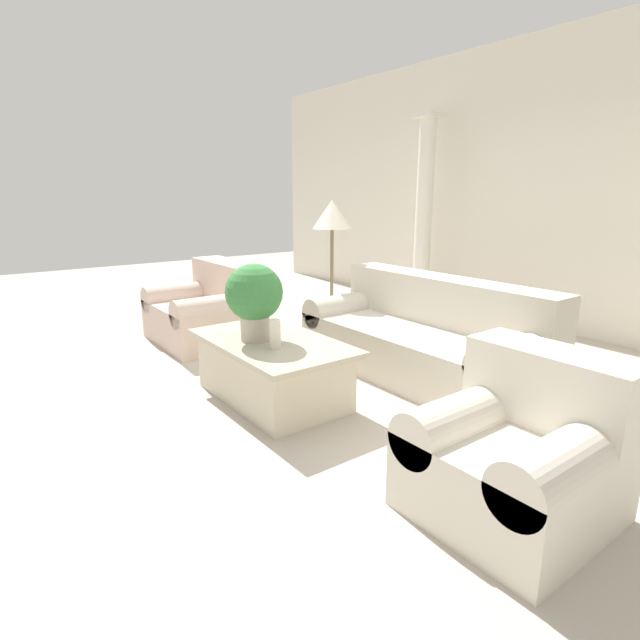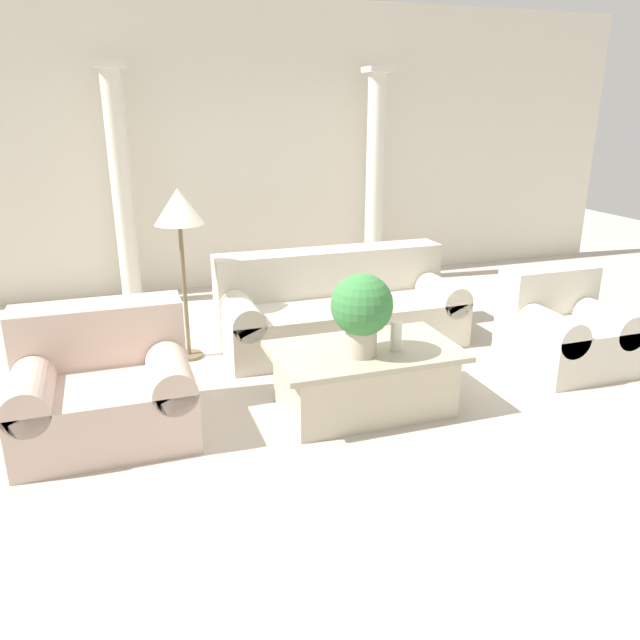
% 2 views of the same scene
% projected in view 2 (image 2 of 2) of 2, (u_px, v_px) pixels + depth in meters
% --- Properties ---
extents(ground_plane, '(16.00, 16.00, 0.00)m').
position_uv_depth(ground_plane, '(330.00, 382.00, 4.94)').
color(ground_plane, '#BCB2A3').
extents(wall_back, '(10.00, 0.06, 3.20)m').
position_uv_depth(wall_back, '(241.00, 148.00, 7.18)').
color(wall_back, silver).
rests_on(wall_back, ground_plane).
extents(sofa_long, '(2.15, 0.93, 0.82)m').
position_uv_depth(sofa_long, '(338.00, 308.00, 5.69)').
color(sofa_long, beige).
rests_on(sofa_long, ground_plane).
extents(loveseat, '(1.12, 0.93, 0.82)m').
position_uv_depth(loveseat, '(104.00, 384.00, 4.12)').
color(loveseat, beige).
rests_on(loveseat, ground_plane).
extents(coffee_table, '(1.31, 0.77, 0.47)m').
position_uv_depth(coffee_table, '(364.00, 378.00, 4.43)').
color(coffee_table, beige).
rests_on(coffee_table, ground_plane).
extents(potted_plant, '(0.42, 0.42, 0.57)m').
position_uv_depth(potted_plant, '(362.00, 309.00, 4.14)').
color(potted_plant, '#B2A893').
rests_on(potted_plant, coffee_table).
extents(pillar_candle, '(0.08, 0.08, 0.21)m').
position_uv_depth(pillar_candle, '(396.00, 336.00, 4.30)').
color(pillar_candle, silver).
rests_on(pillar_candle, coffee_table).
extents(floor_lamp, '(0.40, 0.40, 1.45)m').
position_uv_depth(floor_lamp, '(179.00, 214.00, 5.02)').
color(floor_lamp, brown).
rests_on(floor_lamp, ground_plane).
extents(column_left, '(0.30, 0.30, 2.48)m').
position_uv_depth(column_left, '(122.00, 187.00, 6.51)').
color(column_left, silver).
rests_on(column_left, ground_plane).
extents(column_right, '(0.30, 0.30, 2.48)m').
position_uv_depth(column_right, '(375.00, 177.00, 7.39)').
color(column_right, silver).
rests_on(column_right, ground_plane).
extents(armchair, '(0.82, 0.86, 0.78)m').
position_uv_depth(armchair, '(562.00, 327.00, 5.19)').
color(armchair, beige).
rests_on(armchair, ground_plane).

